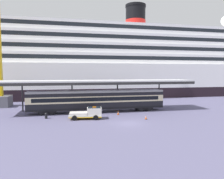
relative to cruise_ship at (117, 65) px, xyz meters
name	(u,v)px	position (x,y,z in m)	size (l,w,h in m)	color
ground_plane	(128,123)	(-8.56, -43.34, -10.36)	(400.00, 400.00, 0.00)	#575474
cruise_ship	(117,65)	(0.00, 0.00, 0.00)	(157.09, 30.63, 31.32)	black
platform_canopy	(97,81)	(-11.68, -32.86, -4.54)	(37.68, 6.45, 6.04)	silver
train_carriage	(98,100)	(-11.68, -33.27, -8.04)	(25.70, 2.81, 4.11)	black
service_truck	(89,113)	(-14.00, -39.19, -9.37)	(5.39, 2.68, 2.02)	silver
traffic_cone_near	(118,113)	(-8.49, -36.89, -9.99)	(0.36, 0.36, 0.75)	black
traffic_cone_mid	(146,117)	(-4.98, -41.39, -10.05)	(0.36, 0.36, 0.63)	black
dockside_crane	(0,23)	(-31.15, -22.85, 7.78)	(15.28, 4.40, 59.23)	#595960
quay_bollard	(46,115)	(-20.78, -37.47, -9.84)	(0.48, 0.48, 0.96)	black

